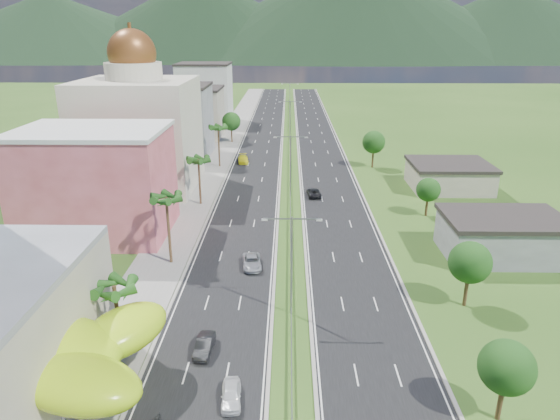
{
  "coord_description": "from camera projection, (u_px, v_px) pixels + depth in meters",
  "views": [
    {
      "loc": [
        -0.39,
        -36.19,
        28.55
      ],
      "look_at": [
        -1.41,
        23.0,
        7.0
      ],
      "focal_mm": 32.0,
      "sensor_mm": 36.0,
      "label": 1
    }
  ],
  "objects": [
    {
      "name": "ground",
      "position": [
        292.0,
        374.0,
        43.76
      ],
      "size": [
        500.0,
        500.0,
        0.0
      ],
      "primitive_type": "plane",
      "color": "#2D5119",
      "rests_on": "ground"
    },
    {
      "name": "road_left",
      "position": [
        261.0,
        146.0,
        128.44
      ],
      "size": [
        11.0,
        260.0,
        0.04
      ],
      "primitive_type": "cube",
      "color": "black",
      "rests_on": "ground"
    },
    {
      "name": "road_right",
      "position": [
        319.0,
        147.0,
        128.2
      ],
      "size": [
        11.0,
        260.0,
        0.04
      ],
      "primitive_type": "cube",
      "color": "black",
      "rests_on": "ground"
    },
    {
      "name": "sidewalk_left",
      "position": [
        224.0,
        146.0,
        128.58
      ],
      "size": [
        7.0,
        260.0,
        0.12
      ],
      "primitive_type": "cube",
      "color": "gray",
      "rests_on": "ground"
    },
    {
      "name": "median_guardrail",
      "position": [
        290.0,
        162.0,
        111.19
      ],
      "size": [
        0.1,
        216.06,
        0.76
      ],
      "color": "gray",
      "rests_on": "ground"
    },
    {
      "name": "streetlight_median_b",
      "position": [
        292.0,
        256.0,
        50.85
      ],
      "size": [
        6.04,
        0.25,
        11.0
      ],
      "color": "gray",
      "rests_on": "ground"
    },
    {
      "name": "streetlight_median_c",
      "position": [
        291.0,
        159.0,
        88.43
      ],
      "size": [
        6.04,
        0.25,
        11.0
      ],
      "color": "gray",
      "rests_on": "ground"
    },
    {
      "name": "streetlight_median_d",
      "position": [
        290.0,
        117.0,
        130.71
      ],
      "size": [
        6.04,
        0.25,
        11.0
      ],
      "color": "gray",
      "rests_on": "ground"
    },
    {
      "name": "streetlight_median_e",
      "position": [
        290.0,
        96.0,
        172.99
      ],
      "size": [
        6.04,
        0.25,
        11.0
      ],
      "color": "gray",
      "rests_on": "ground"
    },
    {
      "name": "lime_canopy",
      "position": [
        34.0,
        352.0,
        38.62
      ],
      "size": [
        18.0,
        15.0,
        7.4
      ],
      "color": "#B9EA16",
      "rests_on": "ground"
    },
    {
      "name": "pink_shophouse",
      "position": [
        97.0,
        184.0,
        71.72
      ],
      "size": [
        20.0,
        15.0,
        15.0
      ],
      "primitive_type": "cube",
      "color": "#BC4D52",
      "rests_on": "ground"
    },
    {
      "name": "domed_building",
      "position": [
        139.0,
        128.0,
        92.01
      ],
      "size": [
        20.0,
        20.0,
        28.7
      ],
      "color": "beige",
      "rests_on": "ground"
    },
    {
      "name": "midrise_grey",
      "position": [
        175.0,
        122.0,
        116.63
      ],
      "size": [
        16.0,
        15.0,
        16.0
      ],
      "primitive_type": "cube",
      "color": "gray",
      "rests_on": "ground"
    },
    {
      "name": "midrise_beige",
      "position": [
        192.0,
        114.0,
        137.81
      ],
      "size": [
        16.0,
        15.0,
        13.0
      ],
      "primitive_type": "cube",
      "color": "#A99D8B",
      "rests_on": "ground"
    },
    {
      "name": "midrise_white",
      "position": [
        205.0,
        94.0,
        158.56
      ],
      "size": [
        16.0,
        15.0,
        18.0
      ],
      "primitive_type": "cube",
      "color": "silver",
      "rests_on": "ground"
    },
    {
      "name": "shed_near",
      "position": [
        502.0,
        238.0,
        65.95
      ],
      "size": [
        15.0,
        10.0,
        5.0
      ],
      "primitive_type": "cube",
      "color": "gray",
      "rests_on": "ground"
    },
    {
      "name": "shed_far",
      "position": [
        449.0,
        177.0,
        94.2
      ],
      "size": [
        14.0,
        12.0,
        4.4
      ],
      "primitive_type": "cube",
      "color": "#A99D8B",
      "rests_on": "ground"
    },
    {
      "name": "palm_tree_b",
      "position": [
        115.0,
        291.0,
        43.48
      ],
      "size": [
        3.6,
        3.6,
        8.1
      ],
      "color": "#47301C",
      "rests_on": "ground"
    },
    {
      "name": "palm_tree_c",
      "position": [
        166.0,
        201.0,
        61.78
      ],
      "size": [
        3.6,
        3.6,
        9.6
      ],
      "color": "#47301C",
      "rests_on": "ground"
    },
    {
      "name": "palm_tree_d",
      "position": [
        198.0,
        162.0,
        83.71
      ],
      "size": [
        3.6,
        3.6,
        8.6
      ],
      "color": "#47301C",
      "rests_on": "ground"
    },
    {
      "name": "palm_tree_e",
      "position": [
        218.0,
        129.0,
        106.94
      ],
      "size": [
        3.6,
        3.6,
        9.4
      ],
      "color": "#47301C",
      "rests_on": "ground"
    },
    {
      "name": "leafy_tree_lfar",
      "position": [
        231.0,
        121.0,
        131.36
      ],
      "size": [
        4.9,
        4.9,
        8.05
      ],
      "color": "#47301C",
      "rests_on": "ground"
    },
    {
      "name": "leafy_tree_ra",
      "position": [
        507.0,
        368.0,
        37.17
      ],
      "size": [
        4.2,
        4.2,
        6.9
      ],
      "color": "#47301C",
      "rests_on": "ground"
    },
    {
      "name": "leafy_tree_rb",
      "position": [
        470.0,
        263.0,
        52.96
      ],
      "size": [
        4.55,
        4.55,
        7.47
      ],
      "color": "#47301C",
      "rests_on": "ground"
    },
    {
      "name": "leafy_tree_rc",
      "position": [
        428.0,
        190.0,
        79.5
      ],
      "size": [
        3.85,
        3.85,
        6.33
      ],
      "color": "#47301C",
      "rests_on": "ground"
    },
    {
      "name": "leafy_tree_rd",
      "position": [
        374.0,
        142.0,
        107.33
      ],
      "size": [
        4.9,
        4.9,
        8.05
      ],
      "color": "#47301C",
      "rests_on": "ground"
    },
    {
      "name": "mountain_ridge",
      "position": [
        353.0,
        61.0,
        465.6
      ],
      "size": [
        860.0,
        140.0,
        90.0
      ],
      "primitive_type": null,
      "color": "black",
      "rests_on": "ground"
    },
    {
      "name": "car_white_near_left",
      "position": [
        231.0,
        394.0,
        40.33
      ],
      "size": [
        1.89,
        4.04,
        1.34
      ],
      "primitive_type": "imported",
      "rotation": [
        0.0,
        0.0,
        0.08
      ],
      "color": "white",
      "rests_on": "road_left"
    },
    {
      "name": "car_dark_left",
      "position": [
        204.0,
        345.0,
        46.57
      ],
      "size": [
        1.66,
        4.23,
        1.37
      ],
      "primitive_type": "imported",
      "rotation": [
        0.0,
        0.0,
        -0.05
      ],
      "color": "black",
      "rests_on": "road_left"
    },
    {
      "name": "car_silver_mid_left",
      "position": [
        252.0,
        262.0,
        63.21
      ],
      "size": [
        2.85,
        5.16,
        1.37
      ],
      "primitive_type": "imported",
      "rotation": [
        0.0,
        0.0,
        0.12
      ],
      "color": "#9A9BA1",
      "rests_on": "road_left"
    },
    {
      "name": "car_yellow_far_left",
      "position": [
        243.0,
        159.0,
        112.75
      ],
      "size": [
        2.85,
        5.64,
        1.57
      ],
      "primitive_type": "imported",
      "rotation": [
        0.0,
        0.0,
        0.12
      ],
      "color": "yellow",
      "rests_on": "road_left"
    },
    {
      "name": "car_dark_far_right",
      "position": [
        314.0,
        192.0,
        90.12
      ],
      "size": [
        2.67,
        5.07,
        1.36
      ],
      "primitive_type": "imported",
      "rotation": [
        0.0,
        0.0,
        3.23
      ],
      "color": "black",
      "rests_on": "road_right"
    }
  ]
}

